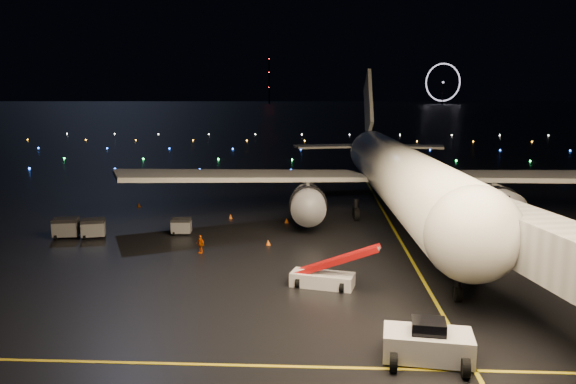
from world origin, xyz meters
name	(u,v)px	position (x,y,z in m)	size (l,w,h in m)	color
ground	(309,117)	(0.00, 300.00, 0.00)	(2000.00, 2000.00, 0.00)	black
lane_centre	(400,240)	(12.00, 15.00, 0.01)	(0.25, 80.00, 0.02)	gold
lane_cross	(135,363)	(-5.00, -10.00, 0.01)	(60.00, 0.25, 0.02)	gold
airliner	(395,140)	(12.65, 25.49, 8.50)	(59.98, 56.98, 17.00)	white
pushback_tug	(428,340)	(9.87, -8.88, 1.06)	(4.47, 2.34, 2.13)	silver
belt_loader	(323,265)	(4.62, 1.97, 1.57)	(6.48, 1.77, 3.14)	silver
crew_c	(200,244)	(-5.70, 9.86, 0.79)	(0.93, 0.39, 1.59)	#F15900
safety_cone_0	(268,242)	(-0.13, 12.71, 0.25)	(0.43, 0.43, 0.49)	orange
safety_cone_1	(287,220)	(1.08, 21.54, 0.27)	(0.47, 0.47, 0.54)	orange
safety_cone_2	(231,216)	(-5.15, 23.33, 0.25)	(0.44, 0.44, 0.50)	orange
safety_cone_3	(139,205)	(-17.11, 29.04, 0.27)	(0.48, 0.48, 0.54)	orange
ferris_wheel	(443,84)	(170.00, 720.00, 26.00)	(50.00, 4.00, 52.00)	black
radio_mast	(269,80)	(-60.00, 740.00, 32.00)	(1.80, 1.80, 64.00)	black
taxiway_lights	(300,147)	(0.00, 106.00, 0.18)	(164.00, 92.00, 0.36)	black
baggage_cart_0	(181,226)	(-8.85, 16.23, 0.78)	(1.84, 1.29, 1.56)	gray
baggage_cart_1	(93,228)	(-16.87, 14.53, 0.90)	(2.11, 1.48, 1.80)	gray
baggage_cart_2	(66,228)	(-19.41, 14.34, 0.95)	(2.23, 1.56, 1.90)	gray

